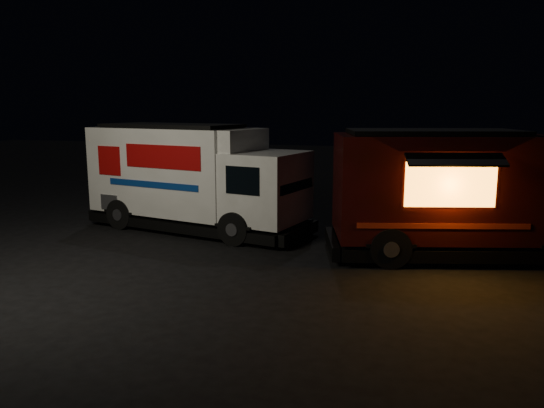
{
  "coord_description": "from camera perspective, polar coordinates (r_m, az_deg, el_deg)",
  "views": [
    {
      "loc": [
        5.29,
        -11.69,
        3.75
      ],
      "look_at": [
        1.54,
        2.0,
        1.15
      ],
      "focal_mm": 35.0,
      "sensor_mm": 36.0,
      "label": 1
    }
  ],
  "objects": [
    {
      "name": "ground",
      "position": [
        13.37,
        -8.72,
        -6.02
      ],
      "size": [
        80.0,
        80.0,
        0.0
      ],
      "primitive_type": "plane",
      "color": "black",
      "rests_on": "ground"
    },
    {
      "name": "white_truck",
      "position": [
        16.37,
        -8.04,
        2.81
      ],
      "size": [
        7.51,
        4.02,
        3.24
      ],
      "primitive_type": null,
      "rotation": [
        0.0,
        0.0,
        -0.23
      ],
      "color": "white",
      "rests_on": "ground"
    },
    {
      "name": "red_truck",
      "position": [
        14.18,
        20.19,
        1.03
      ],
      "size": [
        7.29,
        4.09,
        3.2
      ],
      "primitive_type": null,
      "rotation": [
        0.0,
        0.0,
        0.24
      ],
      "color": "#370A0B",
      "rests_on": "ground"
    }
  ]
}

